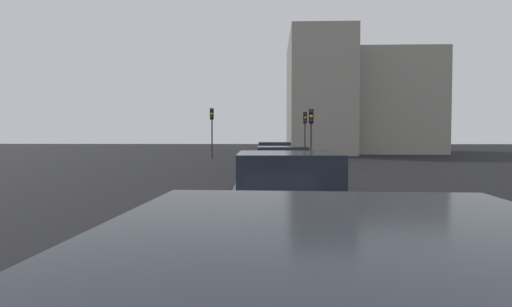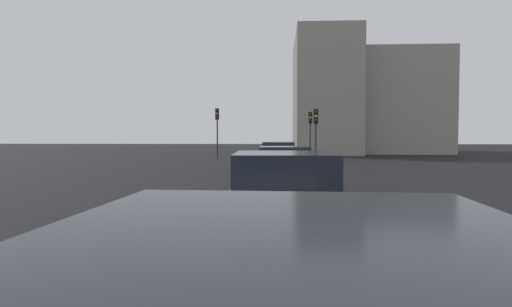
# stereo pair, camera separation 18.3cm
# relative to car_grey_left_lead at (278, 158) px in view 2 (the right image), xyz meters

# --- Properties ---
(ground_plane) EXTENTS (160.00, 160.00, 0.20)m
(ground_plane) POSITION_rel_car_grey_left_lead_xyz_m (-8.33, 1.37, -0.85)
(ground_plane) COLOR black
(car_grey_left_lead) EXTENTS (4.67, 2.00, 1.56)m
(car_grey_left_lead) POSITION_rel_car_grey_left_lead_xyz_m (0.00, 0.00, 0.00)
(car_grey_left_lead) COLOR slate
(car_grey_left_lead) RESTS_ON ground_plane
(car_red_left_second) EXTENTS (4.27, 2.24, 1.51)m
(car_red_left_second) POSITION_rel_car_grey_left_lead_xyz_m (-6.85, -0.23, -0.02)
(car_red_left_second) COLOR maroon
(car_red_left_second) RESTS_ON ground_plane
(car_navy_left_third) EXTENTS (4.72, 2.21, 1.61)m
(car_navy_left_third) POSITION_rel_car_grey_left_lead_xyz_m (-14.57, -0.16, 0.02)
(car_navy_left_third) COLOR #141E4C
(car_navy_left_third) RESTS_ON ground_plane
(traffic_light_near_left) EXTENTS (0.32, 0.29, 4.05)m
(traffic_light_near_left) POSITION_rel_car_grey_left_lead_xyz_m (13.28, 5.01, 2.16)
(traffic_light_near_left) COLOR #2D2D30
(traffic_light_near_left) RESTS_ON ground_plane
(traffic_light_near_right) EXTENTS (0.32, 0.28, 3.71)m
(traffic_light_near_right) POSITION_rel_car_grey_left_lead_xyz_m (12.72, -2.43, 1.93)
(traffic_light_near_right) COLOR #2D2D30
(traffic_light_near_right) RESTS_ON ground_plane
(traffic_light_far_left) EXTENTS (0.32, 0.29, 3.51)m
(traffic_light_far_left) POSITION_rel_car_grey_left_lead_xyz_m (5.47, -2.29, 1.79)
(traffic_light_far_left) COLOR #2D2D30
(traffic_light_far_left) RESTS_ON ground_plane
(building_facade_left) EXTENTS (15.31, 8.75, 10.56)m
(building_facade_left) POSITION_rel_car_grey_left_lead_xyz_m (28.64, -12.63, 4.53)
(building_facade_left) COLOR gray
(building_facade_left) RESTS_ON ground_plane
(building_facade_center) EXTENTS (14.98, 6.11, 12.11)m
(building_facade_center) POSITION_rel_car_grey_left_lead_xyz_m (25.51, -4.63, 5.30)
(building_facade_center) COLOR gray
(building_facade_center) RESTS_ON ground_plane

